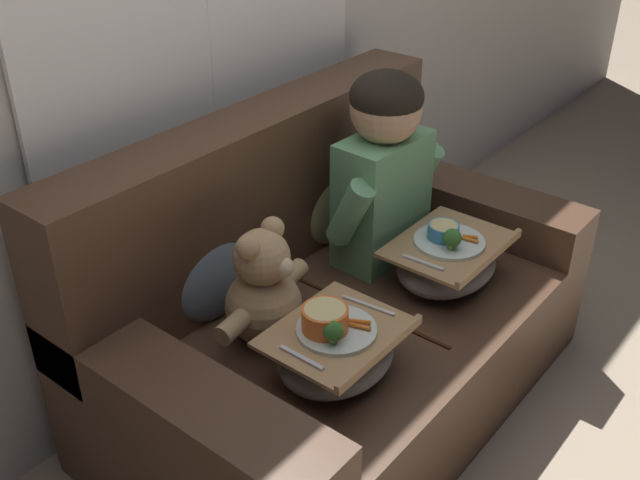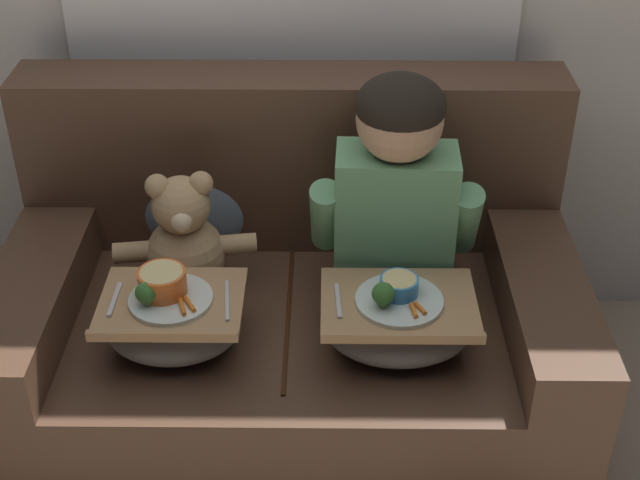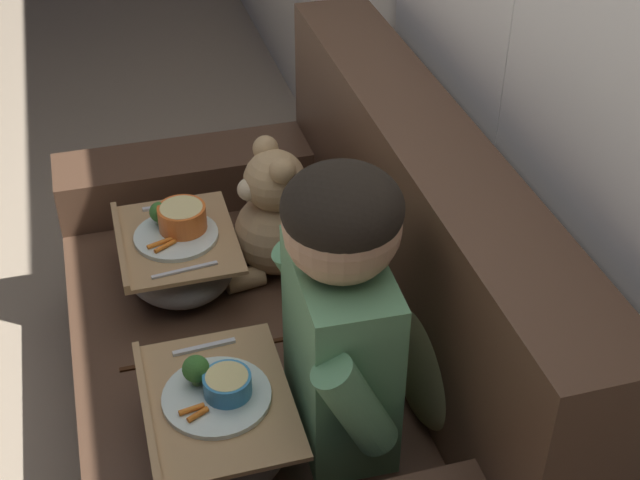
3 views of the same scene
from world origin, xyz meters
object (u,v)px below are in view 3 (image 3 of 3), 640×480
object	(u,v)px
couch	(304,360)
throw_pillow_behind_child	(436,348)
lap_tray_teddy	(179,256)
lap_tray_child	(219,420)
child_figure	(340,298)
throw_pillow_behind_teddy	(355,203)
teddy_bear	(274,219)

from	to	relation	value
couch	throw_pillow_behind_child	size ratio (longest dim) A/B	4.30
throw_pillow_behind_child	lap_tray_teddy	bearing A→B (deg)	-140.64
lap_tray_child	lap_tray_teddy	world-z (taller)	lap_tray_child
throw_pillow_behind_child	child_figure	bearing A→B (deg)	-90.01
lap_tray_child	lap_tray_teddy	size ratio (longest dim) A/B	1.08
couch	lap_tray_child	distance (m)	0.44
throw_pillow_behind_teddy	lap_tray_teddy	bearing A→B (deg)	-90.23
child_figure	lap_tray_teddy	bearing A→B (deg)	-155.94
child_figure	lap_tray_teddy	world-z (taller)	child_figure
throw_pillow_behind_child	child_figure	xyz separation A→B (m)	(-0.00, -0.23, 0.20)
couch	throw_pillow_behind_child	xyz separation A→B (m)	(0.30, 0.23, 0.26)
throw_pillow_behind_child	lap_tray_child	world-z (taller)	throw_pillow_behind_child
throw_pillow_behind_teddy	couch	bearing A→B (deg)	-37.02
child_figure	teddy_bear	bearing A→B (deg)	-179.61
couch	throw_pillow_behind_teddy	size ratio (longest dim) A/B	4.34
couch	teddy_bear	bearing A→B (deg)	-179.47
throw_pillow_behind_child	child_figure	size ratio (longest dim) A/B	0.56
throw_pillow_behind_child	teddy_bear	xyz separation A→B (m)	(-0.60, -0.23, -0.01)
throw_pillow_behind_teddy	lap_tray_teddy	size ratio (longest dim) A/B	0.99
child_figure	lap_tray_child	distance (m)	0.39
throw_pillow_behind_teddy	child_figure	size ratio (longest dim) A/B	0.56
lap_tray_child	teddy_bear	bearing A→B (deg)	156.08
child_figure	couch	bearing A→B (deg)	-179.75
throw_pillow_behind_teddy	teddy_bear	xyz separation A→B (m)	(0.00, -0.23, -0.01)
teddy_bear	lap_tray_child	bearing A→B (deg)	-23.92
teddy_bear	child_figure	bearing A→B (deg)	0.39
throw_pillow_behind_child	throw_pillow_behind_teddy	world-z (taller)	throw_pillow_behind_child
child_figure	lap_tray_child	size ratio (longest dim) A/B	1.64
teddy_bear	lap_tray_teddy	size ratio (longest dim) A/B	1.09
throw_pillow_behind_child	lap_tray_child	size ratio (longest dim) A/B	0.93
throw_pillow_behind_teddy	lap_tray_child	bearing A→B (deg)	-39.52
throw_pillow_behind_teddy	child_figure	distance (m)	0.67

